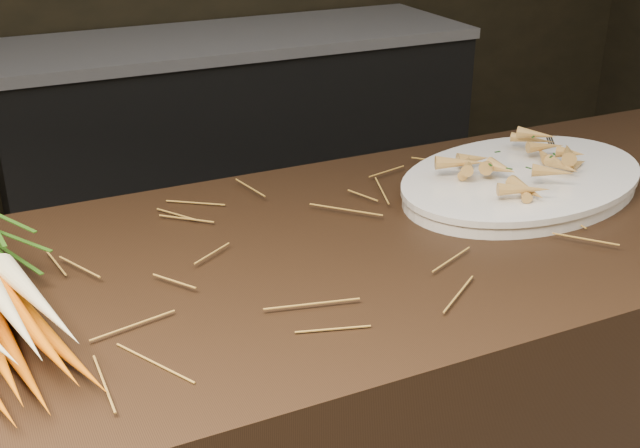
{
  "coord_description": "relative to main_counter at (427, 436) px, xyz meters",
  "views": [
    {
      "loc": [
        -0.71,
        -0.71,
        1.47
      ],
      "look_at": [
        -0.24,
        0.27,
        0.96
      ],
      "focal_mm": 45.0,
      "sensor_mm": 36.0,
      "label": 1
    }
  ],
  "objects": [
    {
      "name": "main_counter",
      "position": [
        0.0,
        0.0,
        0.0
      ],
      "size": [
        2.4,
        0.7,
        0.9
      ],
      "primitive_type": "cube",
      "color": "black",
      "rests_on": "ground"
    },
    {
      "name": "back_counter",
      "position": [
        0.3,
        1.88,
        -0.03
      ],
      "size": [
        1.82,
        0.62,
        0.84
      ],
      "color": "black",
      "rests_on": "ground"
    },
    {
      "name": "straw_bedding",
      "position": [
        0.0,
        0.0,
        0.46
      ],
      "size": [
        1.4,
        0.6,
        0.02
      ],
      "primitive_type": null,
      "color": "#AF852F",
      "rests_on": "main_counter"
    },
    {
      "name": "serving_platter",
      "position": [
        0.21,
        0.06,
        0.46
      ],
      "size": [
        0.58,
        0.46,
        0.03
      ],
      "primitive_type": null,
      "rotation": [
        0.0,
        0.0,
        0.24
      ],
      "color": "white",
      "rests_on": "main_counter"
    },
    {
      "name": "roasted_veg_heap",
      "position": [
        0.21,
        0.06,
        0.51
      ],
      "size": [
        0.29,
        0.24,
        0.06
      ],
      "primitive_type": null,
      "rotation": [
        0.0,
        0.0,
        0.24
      ],
      "color": "#C18E40",
      "rests_on": "serving_platter"
    },
    {
      "name": "serving_fork",
      "position": [
        0.39,
        0.08,
        0.48
      ],
      "size": [
        0.12,
        0.17,
        0.0
      ],
      "primitive_type": "cube",
      "rotation": [
        0.0,
        0.0,
        -0.57
      ],
      "color": "silver",
      "rests_on": "serving_platter"
    }
  ]
}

